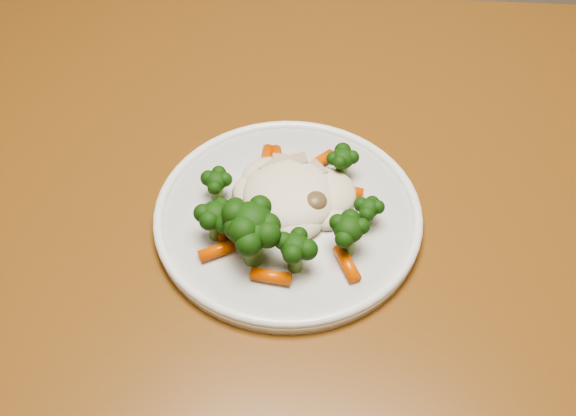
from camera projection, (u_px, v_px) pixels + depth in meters
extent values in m
cube|color=brown|center=(259.00, 258.00, 0.70)|extent=(1.42, 1.06, 0.04)
cylinder|color=white|center=(288.00, 217.00, 0.70)|extent=(0.26, 0.26, 0.01)
ellipsoid|color=beige|center=(291.00, 187.00, 0.69)|extent=(0.11, 0.10, 0.04)
ellipsoid|color=black|center=(231.00, 224.00, 0.66)|extent=(0.04, 0.04, 0.04)
ellipsoid|color=black|center=(253.00, 243.00, 0.64)|extent=(0.06, 0.06, 0.05)
ellipsoid|color=black|center=(295.00, 254.00, 0.64)|extent=(0.04, 0.04, 0.04)
ellipsoid|color=black|center=(348.00, 237.00, 0.65)|extent=(0.04, 0.04, 0.04)
ellipsoid|color=black|center=(368.00, 214.00, 0.68)|extent=(0.03, 0.03, 0.03)
ellipsoid|color=black|center=(342.00, 165.00, 0.72)|extent=(0.04, 0.04, 0.03)
ellipsoid|color=black|center=(217.00, 187.00, 0.70)|extent=(0.03, 0.03, 0.03)
ellipsoid|color=black|center=(216.00, 222.00, 0.66)|extent=(0.04, 0.04, 0.04)
ellipsoid|color=black|center=(252.00, 233.00, 0.65)|extent=(0.06, 0.06, 0.05)
cylinder|color=#E95605|center=(265.00, 166.00, 0.73)|extent=(0.02, 0.05, 0.01)
cylinder|color=#E95605|center=(316.00, 164.00, 0.73)|extent=(0.04, 0.04, 0.01)
cylinder|color=#E95605|center=(343.00, 190.00, 0.71)|extent=(0.04, 0.02, 0.01)
cylinder|color=#E95605|center=(223.00, 221.00, 0.68)|extent=(0.03, 0.04, 0.01)
cylinder|color=#E95605|center=(222.00, 249.00, 0.66)|extent=(0.04, 0.04, 0.01)
cylinder|color=#E95605|center=(271.00, 277.00, 0.64)|extent=(0.04, 0.01, 0.01)
cylinder|color=#E95605|center=(347.00, 264.00, 0.65)|extent=(0.03, 0.04, 0.01)
cylinder|color=#E95605|center=(318.00, 193.00, 0.69)|extent=(0.01, 0.04, 0.01)
cylinder|color=#E95605|center=(279.00, 179.00, 0.70)|extent=(0.03, 0.03, 0.01)
cylinder|color=#E95605|center=(278.00, 167.00, 0.73)|extent=(0.03, 0.05, 0.01)
ellipsoid|color=brown|center=(294.00, 196.00, 0.69)|extent=(0.02, 0.02, 0.02)
ellipsoid|color=brown|center=(315.00, 202.00, 0.68)|extent=(0.02, 0.02, 0.02)
ellipsoid|color=brown|center=(276.00, 197.00, 0.69)|extent=(0.02, 0.02, 0.02)
cube|color=tan|center=(283.00, 164.00, 0.72)|extent=(0.03, 0.02, 0.01)
cube|color=tan|center=(316.00, 172.00, 0.71)|extent=(0.03, 0.02, 0.01)
cube|color=tan|center=(272.00, 170.00, 0.71)|extent=(0.02, 0.02, 0.01)
cube|color=tan|center=(296.00, 164.00, 0.72)|extent=(0.03, 0.03, 0.01)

